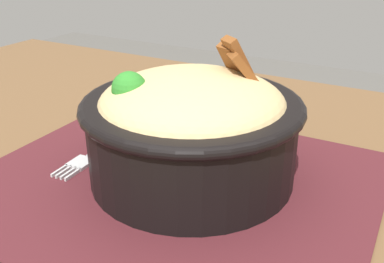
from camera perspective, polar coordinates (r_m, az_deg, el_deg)
table at (r=0.48m, az=-3.51°, el=-14.66°), size 1.26×0.84×0.70m
placemat at (r=0.46m, az=-2.81°, el=-6.31°), size 0.39×0.34×0.00m
bowl at (r=0.44m, az=-0.02°, el=0.98°), size 0.22×0.22×0.14m
fork at (r=0.51m, az=-12.58°, el=-2.90°), size 0.02×0.13×0.00m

